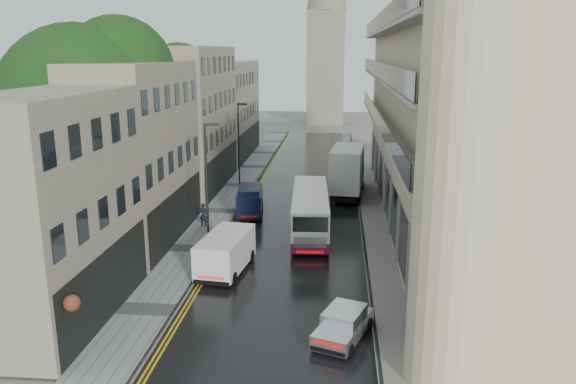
% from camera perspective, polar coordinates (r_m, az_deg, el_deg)
% --- Properties ---
extents(road, '(9.00, 85.00, 0.02)m').
position_cam_1_polar(road, '(41.63, 1.08, -2.25)').
color(road, black).
rests_on(road, ground).
extents(left_sidewalk, '(2.70, 85.00, 0.12)m').
position_cam_1_polar(left_sidewalk, '(42.42, -6.83, -1.96)').
color(left_sidewalk, gray).
rests_on(left_sidewalk, ground).
extents(right_sidewalk, '(1.80, 85.00, 0.12)m').
position_cam_1_polar(right_sidewalk, '(41.60, 8.53, -2.35)').
color(right_sidewalk, slate).
rests_on(right_sidewalk, ground).
extents(old_shop_row, '(4.50, 56.00, 12.00)m').
position_cam_1_polar(old_shop_row, '(44.45, -10.96, 6.45)').
color(old_shop_row, gray).
rests_on(old_shop_row, ground).
extents(modern_block, '(8.00, 40.00, 14.00)m').
position_cam_1_polar(modern_block, '(39.35, 16.21, 6.64)').
color(modern_block, beige).
rests_on(modern_block, ground).
extents(tree_near, '(10.56, 10.56, 13.89)m').
position_cam_1_polar(tree_near, '(36.10, -20.09, 5.63)').
color(tree_near, black).
rests_on(tree_near, ground).
extents(tree_far, '(9.24, 9.24, 12.46)m').
position_cam_1_polar(tree_far, '(48.08, -13.17, 7.18)').
color(tree_far, black).
rests_on(tree_far, ground).
extents(cream_bus, '(2.79, 10.10, 2.73)m').
position_cam_1_polar(cream_bus, '(34.56, 0.53, -3.33)').
color(cream_bus, white).
rests_on(cream_bus, road).
extents(white_lorry, '(3.14, 8.20, 4.20)m').
position_cam_1_polar(white_lorry, '(44.83, 4.49, 1.69)').
color(white_lorry, silver).
rests_on(white_lorry, road).
extents(silver_hatchback, '(2.69, 3.87, 1.33)m').
position_cam_1_polar(silver_hatchback, '(23.40, 2.87, -14.13)').
color(silver_hatchback, silver).
rests_on(silver_hatchback, road).
extents(white_van, '(2.62, 4.98, 2.16)m').
position_cam_1_polar(white_van, '(29.71, -9.12, -7.08)').
color(white_van, silver).
rests_on(white_van, road).
extents(navy_van, '(2.24, 4.58, 2.25)m').
position_cam_1_polar(navy_van, '(39.88, -5.15, -1.35)').
color(navy_van, black).
rests_on(navy_van, road).
extents(pedestrian, '(0.66, 0.49, 1.64)m').
position_cam_1_polar(pedestrian, '(38.60, -8.58, -2.30)').
color(pedestrian, black).
rests_on(pedestrian, left_sidewalk).
extents(lamp_post_near, '(0.87, 0.34, 7.59)m').
position_cam_1_polar(lamp_post_near, '(33.39, -8.25, 0.40)').
color(lamp_post_near, black).
rests_on(lamp_post_near, left_sidewalk).
extents(lamp_post_far, '(0.85, 0.41, 7.42)m').
position_cam_1_polar(lamp_post_far, '(47.61, -5.01, 4.51)').
color(lamp_post_far, black).
rests_on(lamp_post_far, left_sidewalk).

